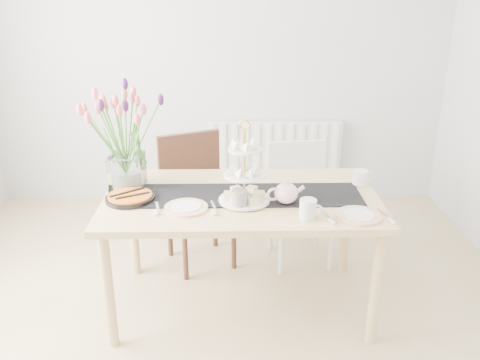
{
  "coord_description": "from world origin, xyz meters",
  "views": [
    {
      "loc": [
        0.11,
        -2.19,
        1.93
      ],
      "look_at": [
        0.16,
        0.49,
        0.87
      ],
      "focal_mm": 38.0,
      "sensor_mm": 36.0,
      "label": 1
    }
  ],
  "objects_px": {
    "tart_tin": "(130,197)",
    "plate_right": "(359,216)",
    "radiator": "(274,154)",
    "chair_white": "(299,193)",
    "chair_brown": "(195,189)",
    "mug_grey": "(240,199)",
    "dining_table": "(241,208)",
    "cream_jug": "(360,178)",
    "cake_stand": "(244,182)",
    "plate_left": "(186,208)",
    "mug_white": "(308,209)",
    "teapot": "(286,193)",
    "tulip_vase": "(123,122)"
  },
  "relations": [
    {
      "from": "tart_tin",
      "to": "plate_right",
      "type": "relative_size",
      "value": 1.15
    },
    {
      "from": "radiator",
      "to": "chair_white",
      "type": "height_order",
      "value": "chair_white"
    },
    {
      "from": "chair_brown",
      "to": "mug_grey",
      "type": "height_order",
      "value": "chair_brown"
    },
    {
      "from": "dining_table",
      "to": "tart_tin",
      "type": "xyz_separation_m",
      "value": [
        -0.64,
        -0.05,
        0.09
      ]
    },
    {
      "from": "mug_grey",
      "to": "radiator",
      "type": "bearing_deg",
      "value": 53.81
    },
    {
      "from": "cream_jug",
      "to": "plate_right",
      "type": "distance_m",
      "value": 0.47
    },
    {
      "from": "cake_stand",
      "to": "plate_left",
      "type": "relative_size",
      "value": 1.77
    },
    {
      "from": "cake_stand",
      "to": "mug_white",
      "type": "height_order",
      "value": "cake_stand"
    },
    {
      "from": "chair_brown",
      "to": "cream_jug",
      "type": "xyz_separation_m",
      "value": [
        1.05,
        -0.45,
        0.26
      ]
    },
    {
      "from": "chair_white",
      "to": "cream_jug",
      "type": "bearing_deg",
      "value": -64.62
    },
    {
      "from": "cake_stand",
      "to": "plate_right",
      "type": "xyz_separation_m",
      "value": [
        0.61,
        -0.21,
        -0.12
      ]
    },
    {
      "from": "dining_table",
      "to": "chair_white",
      "type": "height_order",
      "value": "chair_white"
    },
    {
      "from": "dining_table",
      "to": "chair_brown",
      "type": "xyz_separation_m",
      "value": [
        -0.31,
        0.61,
        -0.13
      ]
    },
    {
      "from": "cream_jug",
      "to": "mug_grey",
      "type": "bearing_deg",
      "value": -162.03
    },
    {
      "from": "cream_jug",
      "to": "mug_white",
      "type": "xyz_separation_m",
      "value": [
        -0.39,
        -0.47,
        0.01
      ]
    },
    {
      "from": "chair_brown",
      "to": "cake_stand",
      "type": "distance_m",
      "value": 0.84
    },
    {
      "from": "teapot",
      "to": "plate_left",
      "type": "height_order",
      "value": "teapot"
    },
    {
      "from": "dining_table",
      "to": "cream_jug",
      "type": "distance_m",
      "value": 0.76
    },
    {
      "from": "radiator",
      "to": "cake_stand",
      "type": "xyz_separation_m",
      "value": [
        -0.32,
        -1.74,
        0.42
      ]
    },
    {
      "from": "chair_brown",
      "to": "tulip_vase",
      "type": "bearing_deg",
      "value": -153.1
    },
    {
      "from": "cake_stand",
      "to": "plate_right",
      "type": "bearing_deg",
      "value": -18.78
    },
    {
      "from": "chair_white",
      "to": "tart_tin",
      "type": "bearing_deg",
      "value": -155.14
    },
    {
      "from": "radiator",
      "to": "cake_stand",
      "type": "distance_m",
      "value": 1.82
    },
    {
      "from": "teapot",
      "to": "mug_white",
      "type": "bearing_deg",
      "value": -75.82
    },
    {
      "from": "cream_jug",
      "to": "mug_grey",
      "type": "distance_m",
      "value": 0.82
    },
    {
      "from": "dining_table",
      "to": "teapot",
      "type": "bearing_deg",
      "value": -26.0
    },
    {
      "from": "cake_stand",
      "to": "tart_tin",
      "type": "relative_size",
      "value": 1.53
    },
    {
      "from": "tart_tin",
      "to": "mug_grey",
      "type": "distance_m",
      "value": 0.64
    },
    {
      "from": "chair_white",
      "to": "chair_brown",
      "type": "bearing_deg",
      "value": 174.11
    },
    {
      "from": "cake_stand",
      "to": "mug_white",
      "type": "bearing_deg",
      "value": -33.55
    },
    {
      "from": "chair_white",
      "to": "mug_grey",
      "type": "xyz_separation_m",
      "value": [
        -0.44,
        -0.8,
        0.31
      ]
    },
    {
      "from": "tulip_vase",
      "to": "plate_right",
      "type": "distance_m",
      "value": 1.44
    },
    {
      "from": "dining_table",
      "to": "mug_grey",
      "type": "height_order",
      "value": "mug_grey"
    },
    {
      "from": "tart_tin",
      "to": "mug_white",
      "type": "height_order",
      "value": "mug_white"
    },
    {
      "from": "mug_white",
      "to": "chair_white",
      "type": "bearing_deg",
      "value": 97.72
    },
    {
      "from": "chair_brown",
      "to": "mug_white",
      "type": "relative_size",
      "value": 8.6
    },
    {
      "from": "cream_jug",
      "to": "mug_grey",
      "type": "height_order",
      "value": "mug_grey"
    },
    {
      "from": "mug_grey",
      "to": "plate_left",
      "type": "height_order",
      "value": "mug_grey"
    },
    {
      "from": "mug_grey",
      "to": "plate_right",
      "type": "height_order",
      "value": "mug_grey"
    },
    {
      "from": "cream_jug",
      "to": "dining_table",
      "type": "bearing_deg",
      "value": -173.67
    },
    {
      "from": "tart_tin",
      "to": "teapot",
      "type": "bearing_deg",
      "value": -4.56
    },
    {
      "from": "tulip_vase",
      "to": "radiator",
      "type": "bearing_deg",
      "value": 55.46
    },
    {
      "from": "cake_stand",
      "to": "cream_jug",
      "type": "distance_m",
      "value": 0.76
    },
    {
      "from": "tulip_vase",
      "to": "plate_left",
      "type": "distance_m",
      "value": 0.64
    },
    {
      "from": "radiator",
      "to": "mug_white",
      "type": "xyz_separation_m",
      "value": [
        0.01,
        -1.96,
        0.35
      ]
    },
    {
      "from": "radiator",
      "to": "tulip_vase",
      "type": "bearing_deg",
      "value": -124.54
    },
    {
      "from": "radiator",
      "to": "chair_white",
      "type": "relative_size",
      "value": 1.41
    },
    {
      "from": "tulip_vase",
      "to": "plate_right",
      "type": "xyz_separation_m",
      "value": [
        1.31,
        -0.45,
        -0.4
      ]
    },
    {
      "from": "teapot",
      "to": "mug_grey",
      "type": "xyz_separation_m",
      "value": [
        -0.26,
        -0.05,
        -0.01
      ]
    },
    {
      "from": "cream_jug",
      "to": "tart_tin",
      "type": "relative_size",
      "value": 0.33
    }
  ]
}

